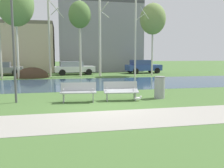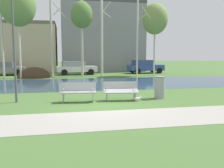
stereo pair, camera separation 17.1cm
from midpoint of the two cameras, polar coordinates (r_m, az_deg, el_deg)
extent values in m
plane|color=#476B33|center=(19.78, -6.31, 0.71)|extent=(120.00, 120.00, 0.00)
cube|color=#9E998E|center=(8.06, 0.99, -8.26)|extent=(60.00, 2.40, 0.01)
cube|color=#284256|center=(18.03, -5.83, 0.13)|extent=(80.00, 7.78, 0.01)
ellipsoid|color=#423021|center=(23.85, -17.66, 1.48)|extent=(3.07, 2.41, 1.94)
cube|color=#9EA0A3|center=(10.87, -7.55, -1.97)|extent=(1.64, 0.65, 0.05)
cube|color=#9EA0A3|center=(11.12, -7.50, -0.63)|extent=(1.60, 0.26, 0.40)
cube|color=#9EA0A3|center=(11.02, -10.93, -3.10)|extent=(0.09, 0.43, 0.45)
cube|color=#9EA0A3|center=(10.96, -4.09, -3.05)|extent=(0.09, 0.43, 0.45)
cylinder|color=#9EA0A3|center=(10.93, -11.00, -1.25)|extent=(0.07, 0.28, 0.04)
cylinder|color=#9EA0A3|center=(10.86, -4.10, -1.19)|extent=(0.07, 0.28, 0.04)
cube|color=#9EA0A3|center=(11.17, 2.58, -1.68)|extent=(1.64, 0.65, 0.17)
cube|color=#9EA0A3|center=(11.41, 2.40, -0.38)|extent=(1.60, 0.26, 0.40)
cube|color=#9EA0A3|center=(11.20, -0.80, -2.82)|extent=(0.09, 0.43, 0.45)
cube|color=#9EA0A3|center=(11.36, 5.82, -2.71)|extent=(0.09, 0.43, 0.45)
cylinder|color=#9EA0A3|center=(11.10, -0.79, -1.00)|extent=(0.07, 0.28, 0.04)
cylinder|color=#9EA0A3|center=(11.27, 5.88, -0.92)|extent=(0.07, 0.28, 0.04)
cylinder|color=gray|center=(12.00, 11.63, -0.80)|extent=(0.50, 0.50, 1.08)
torus|color=#545557|center=(11.94, 11.69, 1.61)|extent=(0.53, 0.53, 0.04)
ellipsoid|color=white|center=(11.16, 6.51, -3.44)|extent=(0.33, 0.15, 0.15)
sphere|color=white|center=(11.19, 7.23, -3.04)|extent=(0.10, 0.10, 0.10)
cone|color=gold|center=(11.21, 7.51, -3.03)|extent=(0.06, 0.03, 0.03)
cylinder|color=gold|center=(11.15, 6.63, -3.82)|extent=(0.01, 0.01, 0.10)
cylinder|color=gold|center=(11.20, 6.54, -3.77)|extent=(0.01, 0.01, 0.10)
cylinder|color=#4C4C51|center=(11.44, -21.82, 9.54)|extent=(0.10, 0.10, 5.48)
cylinder|color=beige|center=(23.87, -24.34, 9.98)|extent=(0.18, 0.18, 7.30)
cylinder|color=beige|center=(24.26, -23.08, 13.61)|extent=(0.67, 0.94, 0.77)
cylinder|color=beige|center=(23.44, -23.64, 14.05)|extent=(0.93, 0.90, 0.77)
cylinder|color=beige|center=(23.17, -20.91, 11.44)|extent=(0.18, 0.18, 8.27)
ellipsoid|color=#668947|center=(23.48, -21.17, 17.07)|extent=(3.11, 3.11, 3.73)
cylinder|color=#BCB7A8|center=(24.14, -13.99, 12.68)|extent=(0.20, 0.20, 9.27)
cylinder|color=#BCB7A8|center=(24.73, -12.71, 16.41)|extent=(0.78, 1.10, 0.59)
cylinder|color=#BCB7A8|center=(23.57, -12.29, 16.82)|extent=(1.33, 1.29, 1.36)
cylinder|color=#BCB7A8|center=(24.15, -6.90, 10.91)|extent=(0.22, 0.22, 7.66)
ellipsoid|color=#567A3D|center=(24.40, -6.97, 15.94)|extent=(2.15, 2.15, 2.59)
cylinder|color=beige|center=(24.44, -2.21, 12.40)|extent=(0.23, 0.23, 8.93)
cylinder|color=beige|center=(25.23, -1.10, 17.76)|extent=(0.68, 0.95, 0.86)
cylinder|color=beige|center=(24.25, -0.97, 16.05)|extent=(0.96, 0.93, 0.44)
cylinder|color=beige|center=(23.88, 6.25, 12.82)|extent=(0.18, 0.18, 9.19)
cylinder|color=beige|center=(24.51, 7.22, 15.35)|extent=(0.71, 0.99, 0.57)
cylinder|color=beige|center=(23.64, 8.38, 16.30)|extent=(1.26, 1.23, 0.92)
cylinder|color=beige|center=(25.48, 10.21, 10.31)|extent=(0.18, 0.18, 7.37)
ellipsoid|color=olive|center=(25.69, 10.31, 14.91)|extent=(2.61, 2.61, 3.13)
cube|color=slate|center=(27.40, -23.85, 3.13)|extent=(4.22, 2.22, 0.55)
cube|color=slate|center=(27.42, -24.58, 4.22)|extent=(2.42, 1.84, 0.53)
cylinder|color=black|center=(28.20, -20.87, 2.79)|extent=(0.66, 0.28, 0.64)
cylinder|color=black|center=(26.35, -21.18, 2.52)|extent=(0.66, 0.28, 0.64)
cube|color=silver|center=(26.27, -8.16, 3.55)|extent=(4.34, 2.13, 0.59)
cube|color=#949AAC|center=(26.20, -8.91, 4.74)|extent=(2.48, 1.75, 0.52)
cylinder|color=black|center=(27.38, -5.54, 3.10)|extent=(0.66, 0.28, 0.64)
cylinder|color=black|center=(25.66, -4.80, 2.85)|extent=(0.66, 0.28, 0.64)
cylinder|color=black|center=(27.00, -11.34, 2.94)|extent=(0.66, 0.28, 0.64)
cylinder|color=black|center=(25.26, -10.99, 2.69)|extent=(0.66, 0.28, 0.64)
cube|color=#2D4793|center=(28.40, 8.13, 3.86)|extent=(4.16, 2.09, 0.66)
cube|color=#32457F|center=(28.24, 7.55, 5.09)|extent=(2.38, 1.72, 0.56)
cylinder|color=black|center=(29.76, 9.76, 3.33)|extent=(0.66, 0.28, 0.64)
cylinder|color=black|center=(28.22, 11.30, 3.11)|extent=(0.66, 0.28, 0.64)
cylinder|color=black|center=(28.70, 4.98, 3.28)|extent=(0.66, 0.28, 0.64)
cylinder|color=black|center=(27.09, 6.31, 3.05)|extent=(0.66, 0.28, 0.64)
cube|color=#BCAD8E|center=(33.68, -24.81, 7.44)|extent=(13.89, 7.38, 5.62)
cube|color=gray|center=(33.41, -2.51, 10.49)|extent=(10.44, 7.49, 8.44)
cube|color=#48484B|center=(33.98, -2.55, 17.95)|extent=(10.44, 7.49, 0.40)
camera|label=1|loc=(0.09, -89.57, 0.05)|focal=38.70mm
camera|label=2|loc=(0.09, 90.43, -0.05)|focal=38.70mm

